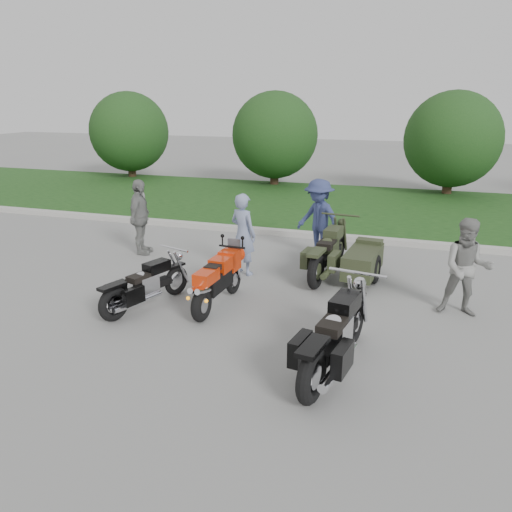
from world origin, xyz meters
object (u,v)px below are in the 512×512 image
(cruiser_sidecar, at_px, (348,259))
(person_grey, at_px, (467,268))
(cruiser_right, at_px, (334,340))
(person_back, at_px, (140,217))
(sportbike_red, at_px, (217,279))
(cruiser_left, at_px, (143,287))
(person_stripe, at_px, (243,234))
(person_denim, at_px, (318,219))

(cruiser_sidecar, distance_m, person_grey, 2.54)
(cruiser_right, relative_size, person_back, 1.40)
(cruiser_sidecar, xyz_separation_m, person_back, (-5.11, 0.27, 0.46))
(sportbike_red, distance_m, cruiser_left, 1.36)
(cruiser_sidecar, bearing_deg, person_stripe, -166.13)
(sportbike_red, bearing_deg, person_denim, 75.30)
(sportbike_red, distance_m, person_grey, 4.41)
(cruiser_right, relative_size, cruiser_sidecar, 1.01)
(cruiser_right, distance_m, person_denim, 5.39)
(person_stripe, bearing_deg, cruiser_left, 87.91)
(sportbike_red, height_order, person_stripe, person_stripe)
(sportbike_red, height_order, cruiser_left, sportbike_red)
(cruiser_left, bearing_deg, person_grey, 33.84)
(person_stripe, distance_m, person_denim, 2.13)
(cruiser_left, xyz_separation_m, person_back, (-1.80, 2.99, 0.51))
(cruiser_sidecar, relative_size, person_denim, 1.34)
(person_grey, distance_m, person_back, 7.47)
(person_stripe, height_order, person_grey, person_stripe)
(sportbike_red, distance_m, cruiser_sidecar, 3.04)
(person_stripe, bearing_deg, person_denim, -105.65)
(cruiser_right, height_order, person_grey, person_grey)
(cruiser_right, xyz_separation_m, person_grey, (1.84, 2.69, 0.37))
(cruiser_right, distance_m, person_grey, 3.28)
(cruiser_sidecar, height_order, person_stripe, person_stripe)
(person_grey, bearing_deg, cruiser_right, -125.33)
(cruiser_sidecar, distance_m, person_denim, 1.70)
(sportbike_red, distance_m, cruiser_right, 2.92)
(cruiser_sidecar, distance_m, person_back, 5.14)
(person_stripe, bearing_deg, cruiser_sidecar, -149.24)
(cruiser_right, height_order, person_back, person_back)
(cruiser_left, xyz_separation_m, person_grey, (5.53, 1.54, 0.46))
(cruiser_left, bearing_deg, sportbike_red, 38.98)
(person_stripe, bearing_deg, person_back, 10.60)
(sportbike_red, height_order, person_back, person_back)
(sportbike_red, relative_size, person_back, 1.07)
(person_stripe, height_order, person_denim, person_denim)
(cruiser_sidecar, bearing_deg, sportbike_red, -127.01)
(cruiser_right, height_order, person_denim, person_denim)
(sportbike_red, bearing_deg, person_grey, 16.76)
(sportbike_red, distance_m, person_denim, 3.78)
(cruiser_right, bearing_deg, sportbike_red, 155.34)
(cruiser_left, distance_m, person_denim, 4.75)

